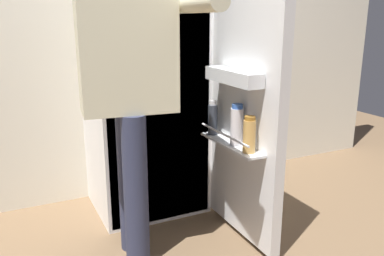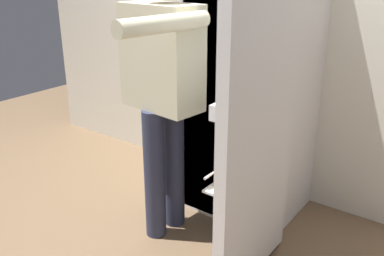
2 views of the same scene
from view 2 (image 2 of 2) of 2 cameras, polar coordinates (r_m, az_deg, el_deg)
ground_plane at (r=2.55m, az=1.22°, el=-15.09°), size 6.99×6.99×0.00m
kitchen_wall at (r=2.83m, az=11.98°, el=14.88°), size 4.40×0.10×2.44m
refrigerator at (r=2.54m, az=8.21°, el=5.63°), size 0.72×1.21×1.68m
person at (r=2.28m, az=-3.87°, el=6.47°), size 0.53×0.77×1.56m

